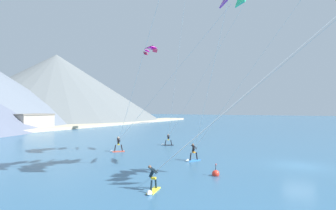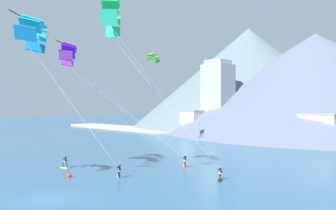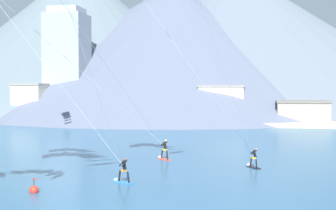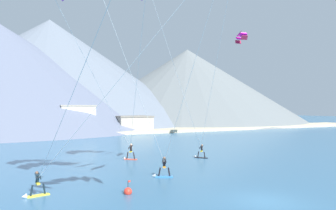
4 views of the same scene
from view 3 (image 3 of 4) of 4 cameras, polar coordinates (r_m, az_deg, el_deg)
kitesurfer_near_lead at (r=37.74m, az=10.24°, el=-6.84°), size 1.26×1.69×1.62m
kitesurfer_mid_center at (r=41.03m, az=-0.57°, el=-5.84°), size 1.52×1.51×1.84m
kitesurfer_far_left at (r=31.66m, az=-5.67°, el=-8.48°), size 1.72×1.18×1.75m
race_marker_buoy at (r=29.84m, az=-16.03°, el=-9.93°), size 0.56×0.56×1.02m
shoreline_strip at (r=77.14m, az=5.35°, el=-2.10°), size 180.00×10.00×0.70m
shore_building_harbour_front at (r=78.85m, az=6.55°, el=0.08°), size 7.65×4.58×6.42m
shore_building_promenade_mid at (r=79.08m, az=15.98°, el=-0.89°), size 8.39×7.14×3.94m
shore_building_quay_east at (r=86.83m, az=-16.08°, el=0.33°), size 5.34×7.23×6.73m
highrise_tower at (r=89.00m, az=-12.16°, el=4.79°), size 7.00×7.00×20.74m
mountain_peak_central_summit at (r=121.81m, az=-10.67°, el=7.96°), size 85.53×85.53×36.41m
mountain_peak_east_shoulder at (r=129.21m, az=8.48°, el=7.91°), size 110.36×110.36×37.51m
mountain_peak_far_spur at (r=118.42m, az=0.31°, el=6.95°), size 102.09×102.09×31.44m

